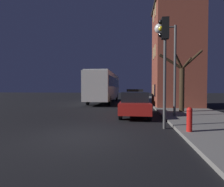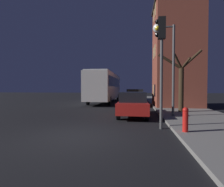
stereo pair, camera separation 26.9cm
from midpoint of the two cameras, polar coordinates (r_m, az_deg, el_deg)
The scene contains 9 objects.
ground_plane at distance 6.56m, azimuth -11.31°, elevation -13.64°, with size 120.00×120.00×0.00m, color black.
brick_building at distance 17.49m, azimuth 19.62°, elevation 12.01°, with size 4.07×4.73×9.47m.
streetlamp at distance 10.95m, azimuth 16.28°, elevation 15.35°, with size 1.25×0.56×5.36m.
traffic_light at distance 7.88m, azimuth 15.72°, elevation 13.56°, with size 0.43×0.24×4.71m.
bare_tree at distance 12.87m, azimuth 21.13°, elevation 4.20°, with size 2.89×1.37×4.20m.
bus at distance 21.33m, azimuth -2.77°, elevation 2.69°, with size 2.48×11.20×3.51m.
car_near_lane at distance 10.85m, azimuth 6.70°, elevation -3.32°, with size 1.73×4.14×1.51m.
car_mid_lane at distance 17.68m, azimuth 7.03°, elevation -1.17°, with size 1.75×4.40×1.64m.
fire_hydrant at distance 7.07m, azimuth 22.96°, elevation -7.58°, with size 0.21×0.21×0.91m.
Camera 1 is at (1.88, -6.01, 1.73)m, focal length 28.00 mm.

